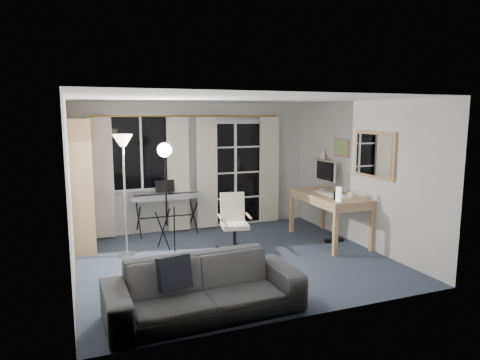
% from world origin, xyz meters
% --- Properties ---
extents(floor, '(4.50, 4.00, 0.02)m').
position_xyz_m(floor, '(0.00, 0.00, -0.01)').
color(floor, '#333B4A').
rests_on(floor, ground).
extents(window, '(1.20, 0.08, 1.40)m').
position_xyz_m(window, '(-1.05, 1.97, 1.50)').
color(window, white).
rests_on(window, floor).
extents(french_door, '(1.32, 0.09, 2.11)m').
position_xyz_m(french_door, '(0.75, 1.97, 1.03)').
color(french_door, white).
rests_on(french_door, floor).
extents(curtains, '(3.60, 0.07, 2.13)m').
position_xyz_m(curtains, '(-0.14, 1.88, 1.09)').
color(curtains, gold).
rests_on(curtains, floor).
extents(bookshelf, '(0.34, 0.98, 2.11)m').
position_xyz_m(bookshelf, '(-2.13, 1.46, 1.00)').
color(bookshelf, '#A27B55').
rests_on(bookshelf, floor).
extents(torchiere_lamp, '(0.37, 0.37, 1.88)m').
position_xyz_m(torchiere_lamp, '(-1.48, 0.81, 1.51)').
color(torchiere_lamp, '#B2B2B7').
rests_on(torchiere_lamp, floor).
extents(keyboard_piano, '(1.30, 0.64, 0.94)m').
position_xyz_m(keyboard_piano, '(-0.67, 1.70, 0.71)').
color(keyboard_piano, black).
rests_on(keyboard_piano, floor).
extents(studio_light, '(0.37, 0.38, 1.79)m').
position_xyz_m(studio_light, '(-0.85, 0.81, 1.43)').
color(studio_light, black).
rests_on(studio_light, floor).
extents(office_chair, '(0.65, 0.64, 0.94)m').
position_xyz_m(office_chair, '(0.15, 0.44, 0.55)').
color(office_chair, black).
rests_on(office_chair, floor).
extents(desk, '(0.80, 1.56, 0.83)m').
position_xyz_m(desk, '(1.88, 0.34, 0.73)').
color(desk, '#A37854').
rests_on(desk, floor).
extents(monitor, '(0.20, 0.60, 0.52)m').
position_xyz_m(monitor, '(2.08, 0.79, 1.14)').
color(monitor, silver).
rests_on(monitor, desk).
extents(desk_clutter, '(0.50, 0.94, 1.05)m').
position_xyz_m(desk_clutter, '(1.81, 0.10, 0.65)').
color(desk_clutter, white).
rests_on(desk_clutter, desk).
extents(mug, '(0.14, 0.11, 0.14)m').
position_xyz_m(mug, '(1.98, -0.16, 0.90)').
color(mug, silver).
rests_on(mug, desk).
extents(wall_mirror, '(0.04, 0.94, 0.74)m').
position_xyz_m(wall_mirror, '(2.22, -0.35, 1.55)').
color(wall_mirror, '#A27B55').
rests_on(wall_mirror, floor).
extents(framed_print, '(0.03, 0.42, 0.32)m').
position_xyz_m(framed_print, '(2.23, 0.55, 1.60)').
color(framed_print, '#A27B55').
rests_on(framed_print, floor).
extents(wall_shelf, '(0.16, 0.30, 0.18)m').
position_xyz_m(wall_shelf, '(2.16, 1.05, 1.41)').
color(wall_shelf, '#A27B55').
rests_on(wall_shelf, floor).
extents(sofa, '(2.14, 0.68, 0.83)m').
position_xyz_m(sofa, '(-0.93, -1.55, 0.42)').
color(sofa, '#2E2D30').
rests_on(sofa, floor).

